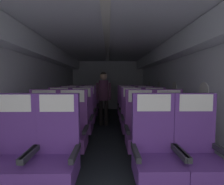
{
  "coord_description": "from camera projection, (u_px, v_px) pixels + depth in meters",
  "views": [
    {
      "loc": [
        0.04,
        -0.22,
        1.31
      ],
      "look_at": [
        0.13,
        4.84,
        0.95
      ],
      "focal_mm": 26.66,
      "sensor_mm": 36.0,
      "label": 1
    }
  ],
  "objects": [
    {
      "name": "seat_a_right_aisle",
      "position": [
        199.0,
        153.0,
        1.9
      ],
      "size": [
        0.52,
        0.51,
        1.16
      ],
      "color": "#38383D",
      "rests_on": "ground"
    },
    {
      "name": "seat_c_right_aisle",
      "position": [
        155.0,
        118.0,
        3.66
      ],
      "size": [
        0.52,
        0.51,
        1.16
      ],
      "color": "#38383D",
      "rests_on": "ground"
    },
    {
      "name": "seat_d_left_aisle",
      "position": [
        87.0,
        111.0,
        4.52
      ],
      "size": [
        0.52,
        0.51,
        1.16
      ],
      "color": "#38383D",
      "rests_on": "ground"
    },
    {
      "name": "seat_d_right_aisle",
      "position": [
        146.0,
        111.0,
        4.56
      ],
      "size": [
        0.52,
        0.51,
        1.16
      ],
      "color": "#38383D",
      "rests_on": "ground"
    },
    {
      "name": "seat_a_left_window",
      "position": [
        11.0,
        155.0,
        1.86
      ],
      "size": [
        0.52,
        0.51,
        1.16
      ],
      "color": "#38383D",
      "rests_on": "ground"
    },
    {
      "name": "seat_c_left_window",
      "position": [
        59.0,
        118.0,
        3.64
      ],
      "size": [
        0.52,
        0.51,
        1.16
      ],
      "color": "#38383D",
      "rests_on": "ground"
    },
    {
      "name": "seat_e_right_window",
      "position": [
        125.0,
        106.0,
        5.44
      ],
      "size": [
        0.52,
        0.51,
        1.16
      ],
      "color": "#38383D",
      "rests_on": "ground"
    },
    {
      "name": "seat_e_left_window",
      "position": [
        75.0,
        106.0,
        5.41
      ],
      "size": [
        0.52,
        0.51,
        1.16
      ],
      "color": "#38383D",
      "rests_on": "ground"
    },
    {
      "name": "seat_c_right_window",
      "position": [
        133.0,
        118.0,
        3.66
      ],
      "size": [
        0.52,
        0.51,
        1.16
      ],
      "color": "#38383D",
      "rests_on": "ground"
    },
    {
      "name": "seat_a_left_aisle",
      "position": [
        55.0,
        154.0,
        1.87
      ],
      "size": [
        0.52,
        0.51,
        1.16
      ],
      "color": "#38383D",
      "rests_on": "ground"
    },
    {
      "name": "seat_a_right_window",
      "position": [
        155.0,
        153.0,
        1.9
      ],
      "size": [
        0.52,
        0.51,
        1.16
      ],
      "color": "#38383D",
      "rests_on": "ground"
    },
    {
      "name": "seat_c_left_aisle",
      "position": [
        81.0,
        119.0,
        3.63
      ],
      "size": [
        0.52,
        0.51,
        1.16
      ],
      "color": "#38383D",
      "rests_on": "ground"
    },
    {
      "name": "seat_d_left_window",
      "position": [
        68.0,
        111.0,
        4.51
      ],
      "size": [
        0.52,
        0.51,
        1.16
      ],
      "color": "#38383D",
      "rests_on": "ground"
    },
    {
      "name": "seat_b_right_window",
      "position": [
        141.0,
        131.0,
        2.76
      ],
      "size": [
        0.52,
        0.51,
        1.16
      ],
      "color": "#38383D",
      "rests_on": "ground"
    },
    {
      "name": "seat_d_right_window",
      "position": [
        128.0,
        111.0,
        4.55
      ],
      "size": [
        0.52,
        0.51,
        1.16
      ],
      "color": "#38383D",
      "rests_on": "ground"
    },
    {
      "name": "seat_e_right_aisle",
      "position": [
        140.0,
        106.0,
        5.43
      ],
      "size": [
        0.52,
        0.51,
        1.16
      ],
      "color": "#38383D",
      "rests_on": "ground"
    },
    {
      "name": "seat_b_right_aisle",
      "position": [
        170.0,
        130.0,
        2.79
      ],
      "size": [
        0.52,
        0.51,
        1.16
      ],
      "color": "#38383D",
      "rests_on": "ground"
    },
    {
      "name": "fuselage_shell",
      "position": [
        107.0,
        69.0,
        4.16
      ],
      "size": [
        3.36,
        7.44,
        2.25
      ],
      "color": "silver",
      "rests_on": "ground"
    },
    {
      "name": "seat_e_left_aisle",
      "position": [
        91.0,
        106.0,
        5.41
      ],
      "size": [
        0.52,
        0.51,
        1.16
      ],
      "color": "#38383D",
      "rests_on": "ground"
    },
    {
      "name": "seat_b_left_aisle",
      "position": [
        72.0,
        131.0,
        2.75
      ],
      "size": [
        0.52,
        0.51,
        1.16
      ],
      "color": "#38383D",
      "rests_on": "ground"
    },
    {
      "name": "flight_attendant",
      "position": [
        104.0,
        93.0,
        4.83
      ],
      "size": [
        0.43,
        0.28,
        1.57
      ],
      "rotation": [
        0.0,
        0.0,
        -0.19
      ],
      "color": "black",
      "rests_on": "ground"
    },
    {
      "name": "ground",
      "position": [
        107.0,
        135.0,
        4.0
      ],
      "size": [
        3.48,
        7.79,
        0.02
      ],
      "primitive_type": "cube",
      "color": "#23282D"
    },
    {
      "name": "seat_b_left_window",
      "position": [
        43.0,
        131.0,
        2.75
      ],
      "size": [
        0.52,
        0.51,
        1.16
      ],
      "color": "#38383D",
      "rests_on": "ground"
    }
  ]
}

